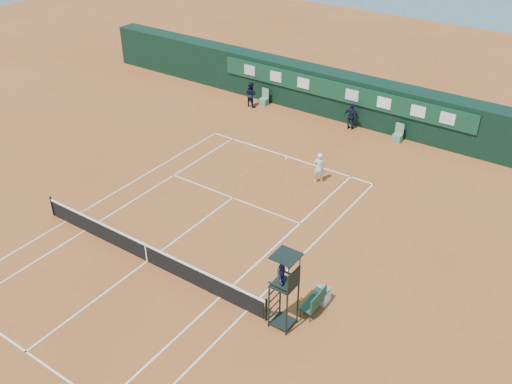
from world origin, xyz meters
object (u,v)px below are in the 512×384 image
Objects in this scene: tennis_net at (146,252)px; player at (319,168)px; cooler at (322,295)px; umpire_chair at (284,276)px; player_bench at (315,301)px.

tennis_net is 7.24× the size of player.
cooler is (7.66, 2.18, -0.18)m from tennis_net.
player_bench is at bearing 60.82° from umpire_chair.
umpire_chair is 2.85× the size of player_bench.
player reaches higher than cooler.
player is (-4.79, 8.22, 0.56)m from cooler.
umpire_chair is 1.92× the size of player.
tennis_net is 7.89m from player_bench.
player is at bearing 120.21° from cooler.
tennis_net is at bearing 33.71° from player.
umpire_chair reaches higher than tennis_net.
cooler is 0.36× the size of player.
tennis_net reaches higher than cooler.
player_bench is 0.67× the size of player.
player is at bearing 74.55° from tennis_net.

